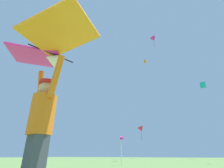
% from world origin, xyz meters
% --- Properties ---
extents(kite_flyer_person, '(0.80, 0.42, 1.92)m').
position_xyz_m(kite_flyer_person, '(0.33, -0.33, 0.94)').
color(kite_flyer_person, '#424751').
rests_on(kite_flyer_person, ground).
extents(held_stunt_kite, '(2.01, 1.31, 0.43)m').
position_xyz_m(held_stunt_kite, '(0.30, -0.42, 2.17)').
color(held_stunt_kite, black).
extents(distant_kite_magenta_high_left, '(1.05, 1.00, 1.67)m').
position_xyz_m(distant_kite_magenta_high_left, '(-1.83, 17.05, 15.38)').
color(distant_kite_magenta_high_left, '#DB2393').
extents(distant_kite_orange_high_right, '(0.58, 0.55, 0.79)m').
position_xyz_m(distant_kite_orange_high_right, '(-6.29, 27.08, 18.38)').
color(distant_kite_orange_high_right, orange).
extents(distant_kite_teal_low_right, '(1.04, 1.31, 1.44)m').
position_xyz_m(distant_kite_teal_low_right, '(3.09, 34.43, 13.86)').
color(distant_kite_teal_low_right, '#19B2AD').
extents(distant_kite_red_overhead_distant, '(1.55, 1.50, 3.08)m').
position_xyz_m(distant_kite_red_overhead_distant, '(-10.02, 32.13, 5.68)').
color(distant_kite_red_overhead_distant, red).
extents(marker_flag, '(0.30, 0.24, 1.70)m').
position_xyz_m(marker_flag, '(-2.47, 7.90, 1.48)').
color(marker_flag, silver).
rests_on(marker_flag, ground).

